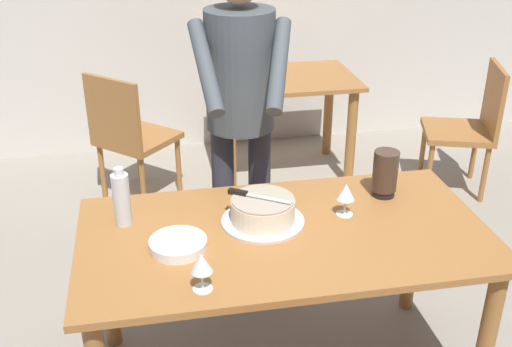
% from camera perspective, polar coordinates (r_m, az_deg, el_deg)
% --- Properties ---
extents(main_dining_table, '(1.63, 0.86, 0.75)m').
position_cam_1_polar(main_dining_table, '(2.53, 2.63, -7.49)').
color(main_dining_table, '#9E6633').
rests_on(main_dining_table, ground_plane).
extents(cake_on_platter, '(0.34, 0.34, 0.11)m').
position_cam_1_polar(cake_on_platter, '(2.50, 0.64, -3.52)').
color(cake_on_platter, silver).
rests_on(cake_on_platter, main_dining_table).
extents(cake_knife, '(0.24, 0.17, 0.02)m').
position_cam_1_polar(cake_knife, '(2.50, -0.89, -1.92)').
color(cake_knife, silver).
rests_on(cake_knife, cake_on_platter).
extents(plate_stack, '(0.22, 0.22, 0.04)m').
position_cam_1_polar(plate_stack, '(2.37, -7.20, -6.51)').
color(plate_stack, white).
rests_on(plate_stack, main_dining_table).
extents(wine_glass_near, '(0.08, 0.08, 0.14)m').
position_cam_1_polar(wine_glass_near, '(2.10, -5.04, -8.35)').
color(wine_glass_near, silver).
rests_on(wine_glass_near, main_dining_table).
extents(wine_glass_far, '(0.08, 0.08, 0.14)m').
position_cam_1_polar(wine_glass_far, '(2.56, 8.30, -1.78)').
color(wine_glass_far, silver).
rests_on(wine_glass_far, main_dining_table).
extents(water_bottle, '(0.07, 0.07, 0.25)m').
position_cam_1_polar(water_bottle, '(2.52, -12.31, -2.27)').
color(water_bottle, silver).
rests_on(water_bottle, main_dining_table).
extents(hurricane_lamp, '(0.11, 0.11, 0.21)m').
position_cam_1_polar(hurricane_lamp, '(2.74, 11.83, 0.02)').
color(hurricane_lamp, black).
rests_on(hurricane_lamp, main_dining_table).
extents(person_cutting_cake, '(0.46, 0.57, 1.72)m').
position_cam_1_polar(person_cutting_cake, '(2.88, -1.44, 6.62)').
color(person_cutting_cake, '#2D2D38').
rests_on(person_cutting_cake, ground_plane).
extents(background_table, '(1.00, 0.70, 0.74)m').
position_cam_1_polar(background_table, '(4.43, 2.57, 6.90)').
color(background_table, '#9E6633').
rests_on(background_table, ground_plane).
extents(background_chair_0, '(0.55, 0.55, 0.90)m').
position_cam_1_polar(background_chair_0, '(4.45, 19.13, 4.34)').
color(background_chair_0, '#9E6633').
rests_on(background_chair_0, ground_plane).
extents(background_chair_1, '(0.62, 0.62, 0.90)m').
position_cam_1_polar(background_chair_1, '(4.14, -11.61, 3.64)').
color(background_chair_1, '#9E6633').
rests_on(background_chair_1, ground_plane).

